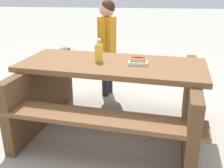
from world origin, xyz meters
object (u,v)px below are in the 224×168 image
(picnic_table, at_px, (112,91))
(hotdog_tray, at_px, (138,61))
(soda_bottle, at_px, (99,51))
(child_in_coat, at_px, (107,36))

(picnic_table, xyz_separation_m, hotdog_tray, (0.25, -0.04, 0.34))
(picnic_table, relative_size, hotdog_tray, 10.71)
(soda_bottle, xyz_separation_m, child_in_coat, (-0.03, 0.93, -0.03))
(picnic_table, height_order, soda_bottle, soda_bottle)
(hotdog_tray, height_order, child_in_coat, child_in_coat)
(soda_bottle, bearing_deg, hotdog_tray, -11.68)
(soda_bottle, distance_m, child_in_coat, 0.93)
(picnic_table, distance_m, soda_bottle, 0.43)
(picnic_table, bearing_deg, hotdog_tray, -9.88)
(child_in_coat, bearing_deg, hotdog_tray, -67.39)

